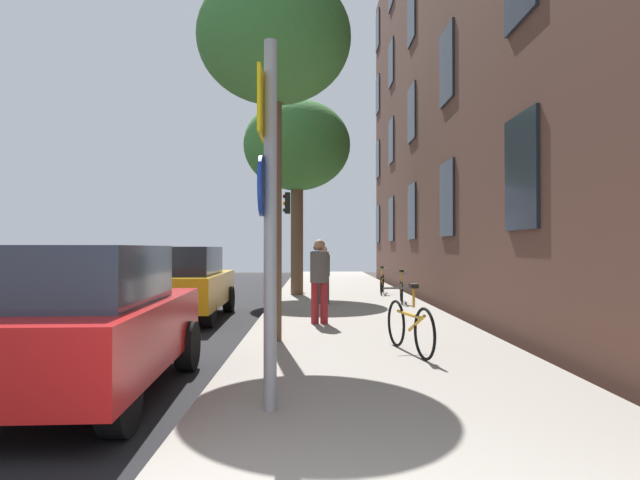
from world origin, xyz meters
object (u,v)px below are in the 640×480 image
tree_far (297,147)px  car_1 (181,282)px  sign_post (268,201)px  tree_near (274,41)px  car_0 (80,320)px  bicycle_0 (410,326)px  bicycle_2 (382,283)px  pedestrian_2 (316,263)px  bicycle_1 (401,290)px  pedestrian_1 (323,271)px  pedestrian_0 (320,275)px  traffic_light (290,221)px

tree_far → car_1: (-2.42, -5.40, -3.98)m
sign_post → car_1: bearing=108.5°
tree_near → car_0: tree_near is taller
tree_near → car_1: size_ratio=1.36×
bicycle_0 → bicycle_2: size_ratio=1.12×
bicycle_0 → sign_post: bearing=-122.2°
bicycle_0 → car_1: bearing=132.4°
pedestrian_2 → bicycle_2: bearing=-53.0°
tree_near → car_1: (-2.31, 3.60, -4.10)m
tree_near → bicycle_2: 10.79m
sign_post → bicycle_1: (2.80, 10.25, -1.57)m
bicycle_2 → car_1: car_1 is taller
pedestrian_1 → car_0: size_ratio=0.37×
tree_far → car_0: (-1.96, -12.10, -3.98)m
bicycle_1 → pedestrian_0: bearing=-118.1°
bicycle_1 → pedestrian_0: size_ratio=0.95×
tree_near → bicycle_2: tree_near is taller
bicycle_2 → tree_near: bearing=-107.0°
car_0 → tree_far: bearing=80.8°
traffic_light → pedestrian_1: bearing=-79.7°
tree_far → bicycle_1: size_ratio=3.96×
pedestrian_1 → bicycle_0: bearing=-81.3°
tree_near → pedestrian_2: (0.74, 12.22, -3.91)m
car_0 → sign_post: bearing=-22.5°
traffic_light → pedestrian_0: traffic_light is taller
car_0 → bicycle_2: bearing=69.3°
pedestrian_1 → sign_post: bearing=-94.0°
pedestrian_1 → pedestrian_2: pedestrian_2 is taller
pedestrian_1 → pedestrian_2: (-0.16, 6.23, 0.04)m
pedestrian_0 → bicycle_1: bearing=61.9°
car_0 → pedestrian_0: bearing=63.2°
bicycle_1 → car_0: (-4.86, -9.39, 0.37)m
sign_post → car_1: 8.05m
bicycle_1 → car_0: bearing=-117.4°
tree_far → bicycle_1: bearing=-43.0°
bicycle_0 → pedestrian_1: pedestrian_1 is taller
traffic_light → tree_near: 12.62m
sign_post → tree_near: (-0.21, 3.95, 2.90)m
car_1 → car_0: bearing=-86.0°
pedestrian_2 → car_1: 9.14m
tree_near → pedestrian_1: (0.90, 5.99, -3.95)m
tree_far → bicycle_0: (1.88, -10.12, -4.32)m
pedestrian_1 → bicycle_2: bearing=60.0°
sign_post → tree_far: 13.25m
bicycle_0 → pedestrian_0: bearing=111.4°
pedestrian_2 → bicycle_0: bearing=-84.6°
tree_near → pedestrian_0: bearing=69.8°
bicycle_1 → pedestrian_0: 4.85m
traffic_light → tree_near: tree_near is taller
tree_far → bicycle_1: (2.91, -2.71, -4.36)m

